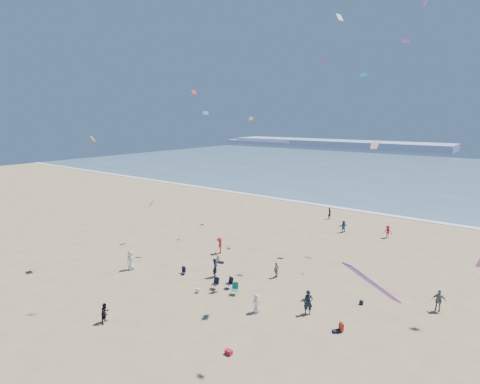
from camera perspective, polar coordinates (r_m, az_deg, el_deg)
The scene contains 13 objects.
ground at distance 25.72m, azimuth -15.78°, elevation -23.64°, with size 220.00×220.00×0.00m, color tan.
ocean at distance 109.65m, azimuth 27.59°, elevation 2.38°, with size 220.00×100.00×0.06m, color #476B84.
surf_line at distance 61.58m, azimuth 19.63°, elevation -3.02°, with size 220.00×1.20×0.08m, color white.
headland_far at distance 198.43m, azimuth 14.09°, elevation 7.20°, with size 110.00×20.00×3.20m, color #7A8EA8.
headland_near at distance 213.01m, azimuth 3.52°, elevation 7.60°, with size 40.00×14.00×2.00m, color #7A8EA8.
standing_flyers at distance 32.64m, azimuth 7.94°, elevation -13.64°, with size 28.67×46.20×1.90m.
seated_group at distance 27.86m, azimuth -3.39°, elevation -19.22°, with size 16.84×22.77×0.84m.
chair_cluster at distance 32.91m, azimuth -2.13°, elevation -14.00°, with size 2.73×1.49×1.00m.
white_tote at distance 32.87m, azimuth -6.45°, elevation -14.68°, with size 0.35×0.20×0.40m, color white.
black_backpack at distance 33.35m, azimuth -0.65°, elevation -14.23°, with size 0.30×0.22×0.38m, color black.
cooler at distance 25.44m, azimuth -1.74°, elevation -23.21°, with size 0.45×0.30×0.30m, color #A31728.
navy_bag at distance 32.34m, azimuth 18.00°, elevation -15.72°, with size 0.28×0.18×0.34m, color black.
kites_aloft at distance 27.15m, azimuth 19.68°, elevation 10.52°, with size 37.20×34.89×29.77m.
Camera 1 is at (17.28, -12.30, 14.55)m, focal length 28.00 mm.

